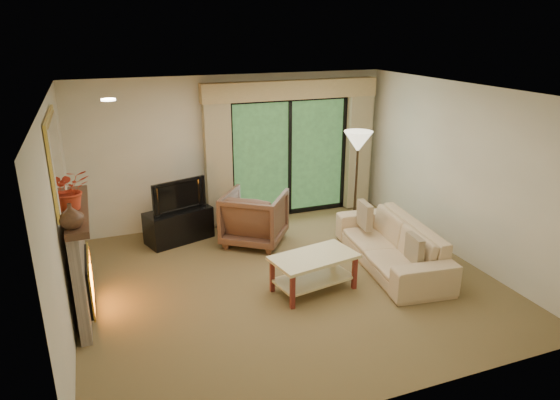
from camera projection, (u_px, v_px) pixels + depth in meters
name	position (u px, v px, depth m)	size (l,w,h in m)	color
floor	(288.00, 281.00, 6.94)	(5.50, 5.50, 0.00)	brown
ceiling	(289.00, 92.00, 6.08)	(5.50, 5.50, 0.00)	white
wall_back	(235.00, 150.00, 8.72)	(5.00, 5.00, 0.00)	beige
wall_front	(395.00, 278.00, 4.30)	(5.00, 5.00, 0.00)	beige
wall_left	(60.00, 220.00, 5.59)	(5.00, 5.00, 0.00)	beige
wall_right	(459.00, 172.00, 7.43)	(5.00, 5.00, 0.00)	beige
fireplace	(79.00, 261.00, 6.01)	(0.24, 1.70, 1.37)	gray
mirror	(56.00, 159.00, 5.56)	(0.07, 1.45, 1.02)	gold
sliding_door	(289.00, 157.00, 9.07)	(2.26, 0.10, 2.16)	black
curtain_left	(218.00, 160.00, 8.49)	(0.45, 0.18, 2.35)	tan
curtain_right	(358.00, 147.00, 9.40)	(0.45, 0.18, 2.35)	tan
cornice	(292.00, 90.00, 8.59)	(3.20, 0.24, 0.32)	tan
media_console	(179.00, 225.00, 8.19)	(1.06, 0.48, 0.53)	black
tv	(177.00, 195.00, 8.01)	(0.92, 0.12, 0.53)	black
armchair	(255.00, 218.00, 8.05)	(0.92, 0.95, 0.86)	brown
sofa	(391.00, 244.00, 7.31)	(2.28, 0.89, 0.66)	#D0B185
pillow_near	(414.00, 249.00, 6.64)	(0.10, 0.36, 0.36)	brown
pillow_far	(365.00, 215.00, 7.79)	(0.11, 0.41, 0.41)	brown
coffee_table	(314.00, 273.00, 6.63)	(1.12, 0.62, 0.50)	beige
floor_lamp	(356.00, 183.00, 8.30)	(0.47, 0.47, 1.76)	#FFF7CF
vase	(71.00, 216.00, 5.15)	(0.26, 0.26, 0.27)	#452C1E
branches	(70.00, 189.00, 5.65)	(0.43, 0.37, 0.47)	red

